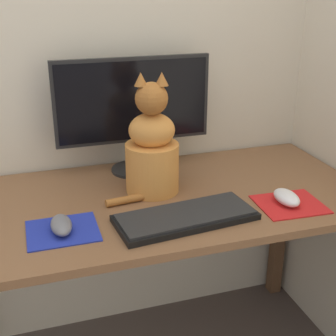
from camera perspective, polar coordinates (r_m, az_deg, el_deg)
The scene contains 9 objects.
wall_back at distance 1.71m, azimuth -4.94°, elevation 18.28°, with size 7.00×0.04×2.50m.
desk at distance 1.55m, azimuth -1.15°, elevation -6.67°, with size 1.37×0.66×0.71m.
monitor at distance 1.63m, azimuth -4.26°, elevation 7.34°, with size 0.55×0.17×0.41m.
keyboard at distance 1.36m, azimuth 2.16°, elevation -5.95°, with size 0.42×0.21×0.02m.
mousepad_left at distance 1.34m, azimuth -12.72°, elevation -7.48°, with size 0.20×0.17×0.00m.
mousepad_right at distance 1.50m, azimuth 14.62°, elevation -4.30°, with size 0.21×0.18×0.00m.
computer_mouse_left at distance 1.32m, azimuth -12.89°, elevation -6.78°, with size 0.06×0.11×0.04m.
computer_mouse_right at distance 1.49m, azimuth 14.25°, elevation -3.50°, with size 0.06×0.11×0.04m.
cat at distance 1.49m, azimuth -1.98°, elevation 2.30°, with size 0.27×0.21×0.39m.
Camera 1 is at (-0.38, -1.30, 1.36)m, focal length 50.00 mm.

